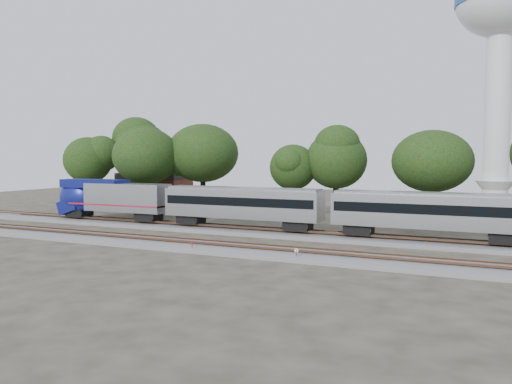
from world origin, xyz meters
TOP-DOWN VIEW (x-y plane):
  - ground at (0.00, 0.00)m, footprint 160.00×160.00m
  - track_far at (0.00, 6.00)m, footprint 160.00×5.00m
  - track_near at (0.00, -4.00)m, footprint 160.00×5.00m
  - switch_stand_red at (0.97, -5.97)m, footprint 0.29×0.14m
  - switch_stand_white at (10.30, -5.66)m, footprint 0.32×0.10m
  - switch_lever at (6.86, -5.38)m, footprint 0.58×0.48m
  - water_tower at (25.80, 52.51)m, footprint 14.69×14.69m
  - brick_building at (-28.79, 30.44)m, footprint 12.17×9.27m
  - tree_0 at (-31.32, 16.80)m, footprint 7.84×7.84m
  - tree_1 at (-25.75, 22.77)m, footprint 9.17×9.17m
  - tree_2 at (-18.66, 14.33)m, footprint 8.45×8.45m
  - tree_3 at (-12.72, 19.47)m, footprint 8.87×8.87m
  - tree_4 at (0.73, 19.92)m, footprint 6.94×6.94m
  - tree_5 at (6.15, 21.54)m, footprint 7.88×7.88m
  - tree_6 at (18.24, 18.36)m, footprint 7.82×7.82m

SIDE VIEW (x-z plane):
  - ground at x=0.00m, z-range 0.00..0.00m
  - switch_lever at x=6.86m, z-range 0.00..0.30m
  - track_far at x=0.00m, z-range -0.16..0.57m
  - track_near at x=0.00m, z-range -0.16..0.57m
  - switch_stand_red at x=0.97m, z-range 0.13..1.08m
  - switch_stand_white at x=10.30m, z-range 0.14..1.15m
  - brick_building at x=-28.79m, z-range 0.02..5.45m
  - tree_4 at x=0.73m, z-range 1.91..11.70m
  - tree_6 at x=18.24m, z-range 2.16..13.19m
  - tree_0 at x=-31.32m, z-range 2.17..13.23m
  - tree_5 at x=6.15m, z-range 2.18..13.29m
  - tree_2 at x=-18.66m, z-range 2.34..14.26m
  - tree_3 at x=-12.72m, z-range 2.46..14.96m
  - tree_1 at x=-25.75m, z-range 2.54..15.47m
  - water_tower at x=25.80m, z-range 9.80..50.47m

